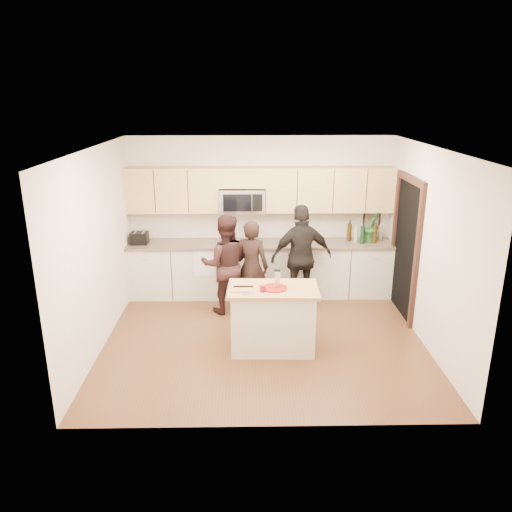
{
  "coord_description": "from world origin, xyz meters",
  "views": [
    {
      "loc": [
        -0.23,
        -6.46,
        3.36
      ],
      "look_at": [
        -0.1,
        0.35,
        1.14
      ],
      "focal_mm": 35.0,
      "sensor_mm": 36.0,
      "label": 1
    }
  ],
  "objects_px": {
    "toaster": "(140,238)",
    "woman_center": "(225,265)",
    "island": "(273,318)",
    "woman_right": "(302,257)",
    "woman_left": "(251,267)"
  },
  "relations": [
    {
      "from": "toaster",
      "to": "woman_center",
      "type": "relative_size",
      "value": 0.18
    },
    {
      "from": "woman_center",
      "to": "woman_right",
      "type": "relative_size",
      "value": 0.93
    },
    {
      "from": "toaster",
      "to": "woman_center",
      "type": "bearing_deg",
      "value": -25.6
    },
    {
      "from": "woman_center",
      "to": "woman_right",
      "type": "bearing_deg",
      "value": -175.06
    },
    {
      "from": "island",
      "to": "woman_right",
      "type": "xyz_separation_m",
      "value": [
        0.53,
        1.42,
        0.4
      ]
    },
    {
      "from": "island",
      "to": "woman_center",
      "type": "bearing_deg",
      "value": 120.35
    },
    {
      "from": "island",
      "to": "woman_center",
      "type": "distance_m",
      "value": 1.47
    },
    {
      "from": "island",
      "to": "toaster",
      "type": "xyz_separation_m",
      "value": [
        -2.16,
        1.96,
        0.58
      ]
    },
    {
      "from": "island",
      "to": "woman_left",
      "type": "height_order",
      "value": "woman_left"
    },
    {
      "from": "woman_right",
      "to": "woman_center",
      "type": "bearing_deg",
      "value": -3.93
    },
    {
      "from": "toaster",
      "to": "woman_right",
      "type": "relative_size",
      "value": 0.17
    },
    {
      "from": "island",
      "to": "woman_right",
      "type": "distance_m",
      "value": 1.57
    },
    {
      "from": "island",
      "to": "toaster",
      "type": "relative_size",
      "value": 4.29
    },
    {
      "from": "woman_center",
      "to": "woman_right",
      "type": "height_order",
      "value": "woman_right"
    },
    {
      "from": "island",
      "to": "toaster",
      "type": "height_order",
      "value": "toaster"
    }
  ]
}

